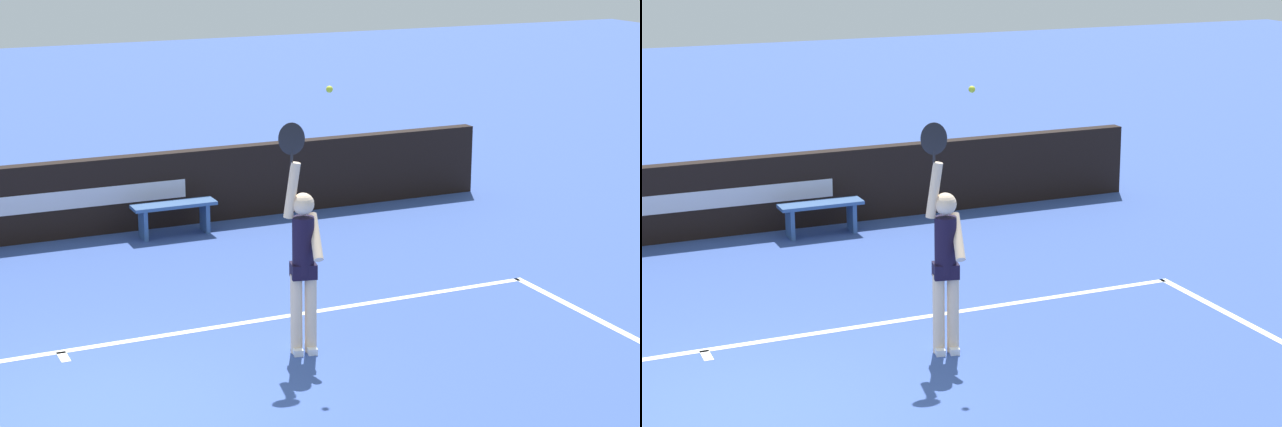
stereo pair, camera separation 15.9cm
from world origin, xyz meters
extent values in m
plane|color=#344D95|center=(0.00, 0.00, 0.00)|extent=(60.00, 60.00, 0.00)
cube|color=white|center=(0.00, 1.74, 0.00)|extent=(11.85, 0.10, 0.00)
cube|color=white|center=(0.00, 1.59, 0.00)|extent=(0.10, 0.30, 0.00)
cube|color=silver|center=(1.33, 6.00, 0.58)|extent=(2.93, 0.01, 0.27)
cylinder|color=beige|center=(2.48, 0.64, 0.44)|extent=(0.13, 0.13, 0.89)
cylinder|color=beige|center=(2.33, 0.68, 0.44)|extent=(0.13, 0.13, 0.89)
cube|color=white|center=(2.48, 0.62, 0.04)|extent=(0.15, 0.26, 0.07)
cube|color=white|center=(2.32, 0.66, 0.04)|extent=(0.15, 0.26, 0.07)
cylinder|color=black|center=(2.40, 0.66, 1.20)|extent=(0.24, 0.24, 0.63)
cube|color=black|center=(2.40, 0.66, 0.93)|extent=(0.31, 0.27, 0.16)
sphere|color=beige|center=(2.40, 0.66, 1.66)|extent=(0.24, 0.24, 0.24)
cylinder|color=beige|center=(2.29, 0.69, 1.81)|extent=(0.21, 0.14, 0.60)
cylinder|color=beige|center=(2.51, 0.58, 1.31)|extent=(0.19, 0.44, 0.47)
ellipsoid|color=black|center=(2.29, 0.69, 2.36)|extent=(0.29, 0.09, 0.35)
cylinder|color=black|center=(2.29, 0.69, 2.17)|extent=(0.03, 0.03, 0.18)
sphere|color=#CEDE30|center=(2.70, 0.65, 2.85)|extent=(0.07, 0.07, 0.07)
cube|color=#35568E|center=(2.47, 5.54, 0.46)|extent=(1.24, 0.36, 0.05)
cube|color=#35568E|center=(2.00, 5.54, 0.23)|extent=(0.06, 0.32, 0.46)
cube|color=#35568E|center=(2.94, 5.54, 0.23)|extent=(0.06, 0.32, 0.46)
camera|label=1|loc=(-2.09, -9.65, 4.63)|focal=62.53mm
camera|label=2|loc=(-1.94, -9.72, 4.63)|focal=62.53mm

